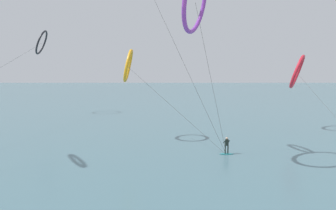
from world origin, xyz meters
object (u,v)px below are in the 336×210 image
(kite_charcoal, at_px, (40,42))
(kite_crimson, at_px, (295,72))
(kite_violet, at_px, (194,0))
(kite_amber, at_px, (127,66))
(surfer_teal, at_px, (225,147))

(kite_charcoal, relative_size, kite_crimson, 3.43)
(kite_crimson, bearing_deg, kite_violet, -16.99)
(kite_charcoal, relative_size, kite_amber, 4.48)
(kite_amber, bearing_deg, kite_violet, 32.66)
(kite_charcoal, bearing_deg, kite_violet, 29.92)
(kite_violet, bearing_deg, surfer_teal, 153.99)
(kite_violet, relative_size, kite_amber, 1.51)
(kite_charcoal, distance_m, kite_crimson, 44.69)
(kite_violet, height_order, kite_crimson, kite_violet)
(kite_crimson, height_order, kite_amber, kite_amber)
(surfer_teal, relative_size, kite_amber, 0.15)
(surfer_teal, height_order, kite_crimson, kite_crimson)
(kite_violet, xyz_separation_m, kite_crimson, (15.44, 16.08, -5.93))
(kite_charcoal, bearing_deg, surfer_teal, 36.54)
(surfer_teal, bearing_deg, kite_amber, 138.36)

